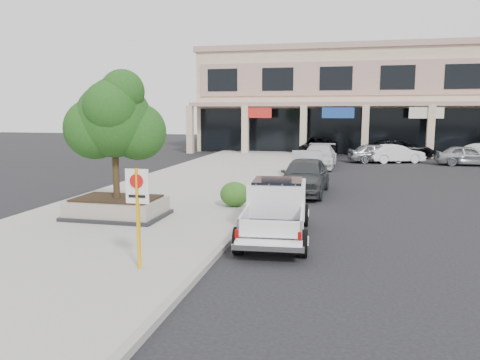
{
  "coord_description": "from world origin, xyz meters",
  "views": [
    {
      "loc": [
        1.65,
        -12.47,
        3.7
      ],
      "look_at": [
        -1.57,
        1.5,
        1.59
      ],
      "focal_mm": 35.0,
      "sensor_mm": 36.0,
      "label": 1
    }
  ],
  "objects_px": {
    "planter_tree": "(120,120)",
    "no_parking_sign": "(138,205)",
    "lot_car_a": "(377,153)",
    "lot_car_e": "(467,155)",
    "curb_car_a": "(305,176)",
    "planter": "(117,208)",
    "curb_car_b": "(307,165)",
    "pickup_truck": "(275,211)",
    "lot_car_b": "(396,154)",
    "curb_car_d": "(319,147)",
    "curb_car_c": "(319,156)",
    "lot_car_d": "(399,149)"
  },
  "relations": [
    {
      "from": "planter_tree",
      "to": "no_parking_sign",
      "type": "height_order",
      "value": "planter_tree"
    },
    {
      "from": "lot_car_a",
      "to": "lot_car_e",
      "type": "relative_size",
      "value": 1.01
    },
    {
      "from": "no_parking_sign",
      "to": "curb_car_a",
      "type": "bearing_deg",
      "value": 76.86
    },
    {
      "from": "planter",
      "to": "curb_car_b",
      "type": "distance_m",
      "value": 12.69
    },
    {
      "from": "pickup_truck",
      "to": "lot_car_b",
      "type": "height_order",
      "value": "pickup_truck"
    },
    {
      "from": "curb_car_b",
      "to": "lot_car_e",
      "type": "xyz_separation_m",
      "value": [
        10.21,
        9.09,
        -0.08
      ]
    },
    {
      "from": "curb_car_d",
      "to": "lot_car_a",
      "type": "distance_m",
      "value": 5.11
    },
    {
      "from": "planter",
      "to": "lot_car_e",
      "type": "bearing_deg",
      "value": 52.85
    },
    {
      "from": "lot_car_a",
      "to": "lot_car_e",
      "type": "xyz_separation_m",
      "value": [
        5.96,
        -0.48,
        -0.0
      ]
    },
    {
      "from": "planter",
      "to": "lot_car_e",
      "type": "distance_m",
      "value": 25.82
    },
    {
      "from": "curb_car_a",
      "to": "lot_car_b",
      "type": "distance_m",
      "value": 15.39
    },
    {
      "from": "curb_car_c",
      "to": "lot_car_a",
      "type": "distance_m",
      "value": 5.61
    },
    {
      "from": "lot_car_a",
      "to": "pickup_truck",
      "type": "bearing_deg",
      "value": 153.67
    },
    {
      "from": "lot_car_b",
      "to": "lot_car_e",
      "type": "height_order",
      "value": "lot_car_e"
    },
    {
      "from": "lot_car_b",
      "to": "lot_car_a",
      "type": "bearing_deg",
      "value": 77.36
    },
    {
      "from": "pickup_truck",
      "to": "curb_car_b",
      "type": "xyz_separation_m",
      "value": [
        -0.16,
        12.4,
        -0.04
      ]
    },
    {
      "from": "curb_car_c",
      "to": "curb_car_d",
      "type": "height_order",
      "value": "curb_car_d"
    },
    {
      "from": "lot_car_b",
      "to": "pickup_truck",
      "type": "bearing_deg",
      "value": 144.16
    },
    {
      "from": "curb_car_d",
      "to": "lot_car_b",
      "type": "xyz_separation_m",
      "value": [
        5.65,
        -2.52,
        -0.17
      ]
    },
    {
      "from": "planter",
      "to": "no_parking_sign",
      "type": "relative_size",
      "value": 1.39
    },
    {
      "from": "planter",
      "to": "lot_car_d",
      "type": "relative_size",
      "value": 0.59
    },
    {
      "from": "pickup_truck",
      "to": "lot_car_a",
      "type": "relative_size",
      "value": 1.25
    },
    {
      "from": "planter_tree",
      "to": "pickup_truck",
      "type": "bearing_deg",
      "value": -11.09
    },
    {
      "from": "curb_car_d",
      "to": "lot_car_d",
      "type": "relative_size",
      "value": 1.12
    },
    {
      "from": "curb_car_b",
      "to": "planter_tree",
      "type": "bearing_deg",
      "value": -121.1
    },
    {
      "from": "curb_car_d",
      "to": "planter",
      "type": "bearing_deg",
      "value": -101.99
    },
    {
      "from": "lot_car_e",
      "to": "planter_tree",
      "type": "bearing_deg",
      "value": 142.07
    },
    {
      "from": "curb_car_c",
      "to": "lot_car_e",
      "type": "bearing_deg",
      "value": 21.62
    },
    {
      "from": "curb_car_c",
      "to": "curb_car_b",
      "type": "bearing_deg",
      "value": -91.47
    },
    {
      "from": "curb_car_a",
      "to": "lot_car_e",
      "type": "xyz_separation_m",
      "value": [
        9.9,
        13.75,
        -0.13
      ]
    },
    {
      "from": "curb_car_c",
      "to": "lot_car_b",
      "type": "bearing_deg",
      "value": 40.84
    },
    {
      "from": "planter_tree",
      "to": "curb_car_d",
      "type": "bearing_deg",
      "value": 77.65
    },
    {
      "from": "lot_car_a",
      "to": "lot_car_d",
      "type": "xyz_separation_m",
      "value": [
        1.95,
        3.97,
        0.05
      ]
    },
    {
      "from": "planter_tree",
      "to": "curb_car_d",
      "type": "relative_size",
      "value": 0.66
    },
    {
      "from": "planter_tree",
      "to": "no_parking_sign",
      "type": "xyz_separation_m",
      "value": [
        2.86,
        -4.85,
        -1.78
      ]
    },
    {
      "from": "lot_car_a",
      "to": "curb_car_a",
      "type": "bearing_deg",
      "value": 148.75
    },
    {
      "from": "lot_car_b",
      "to": "lot_car_d",
      "type": "xyz_separation_m",
      "value": [
        0.62,
        3.75,
        0.09
      ]
    },
    {
      "from": "no_parking_sign",
      "to": "pickup_truck",
      "type": "distance_m",
      "value": 4.64
    },
    {
      "from": "pickup_truck",
      "to": "lot_car_e",
      "type": "height_order",
      "value": "pickup_truck"
    },
    {
      "from": "curb_car_c",
      "to": "curb_car_d",
      "type": "xyz_separation_m",
      "value": [
        -0.4,
        6.75,
        0.08
      ]
    },
    {
      "from": "curb_car_d",
      "to": "curb_car_b",
      "type": "bearing_deg",
      "value": -89.1
    },
    {
      "from": "curb_car_c",
      "to": "lot_car_e",
      "type": "xyz_separation_m",
      "value": [
        9.88,
        3.53,
        -0.07
      ]
    },
    {
      "from": "lot_car_e",
      "to": "lot_car_d",
      "type": "bearing_deg",
      "value": 41.27
    },
    {
      "from": "curb_car_a",
      "to": "curb_car_c",
      "type": "distance_m",
      "value": 10.22
    },
    {
      "from": "lot_car_e",
      "to": "curb_car_a",
      "type": "bearing_deg",
      "value": 143.43
    },
    {
      "from": "planter_tree",
      "to": "curb_car_c",
      "type": "distance_m",
      "value": 17.99
    },
    {
      "from": "curb_car_c",
      "to": "planter_tree",
      "type": "bearing_deg",
      "value": -106.32
    },
    {
      "from": "planter",
      "to": "planter_tree",
      "type": "height_order",
      "value": "planter_tree"
    },
    {
      "from": "pickup_truck",
      "to": "lot_car_e",
      "type": "relative_size",
      "value": 1.26
    },
    {
      "from": "curb_car_a",
      "to": "lot_car_b",
      "type": "bearing_deg",
      "value": 72.57
    }
  ]
}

